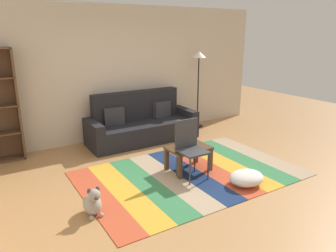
{
  "coord_description": "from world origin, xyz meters",
  "views": [
    {
      "loc": [
        -2.66,
        -3.6,
        2.16
      ],
      "look_at": [
        0.02,
        0.74,
        0.65
      ],
      "focal_mm": 33.85,
      "sensor_mm": 36.0,
      "label": 1
    }
  ],
  "objects": [
    {
      "name": "ground_plane",
      "position": [
        0.0,
        0.0,
        0.0
      ],
      "size": [
        14.0,
        14.0,
        0.0
      ],
      "primitive_type": "plane",
      "color": "#B27F4C"
    },
    {
      "name": "back_wall",
      "position": [
        0.0,
        2.55,
        1.35
      ],
      "size": [
        6.8,
        0.1,
        2.7
      ],
      "primitive_type": "cube",
      "color": "beige",
      "rests_on": "ground_plane"
    },
    {
      "name": "rug",
      "position": [
        0.06,
        0.14,
        0.0
      ],
      "size": [
        3.38,
        2.17,
        0.01
      ],
      "color": "#C64C2D",
      "rests_on": "ground_plane"
    },
    {
      "name": "couch",
      "position": [
        0.16,
        2.02,
        0.34
      ],
      "size": [
        2.26,
        0.8,
        1.0
      ],
      "color": "black",
      "rests_on": "ground_plane"
    },
    {
      "name": "coffee_table",
      "position": [
        0.11,
        0.27,
        0.33
      ],
      "size": [
        0.67,
        0.47,
        0.4
      ],
      "color": "#513826",
      "rests_on": "rug"
    },
    {
      "name": "pouf",
      "position": [
        0.55,
        -0.6,
        0.11
      ],
      "size": [
        0.54,
        0.44,
        0.21
      ],
      "primitive_type": "ellipsoid",
      "color": "white",
      "rests_on": "rug"
    },
    {
      "name": "dog",
      "position": [
        -1.64,
        -0.18,
        0.16
      ],
      "size": [
        0.22,
        0.35,
        0.4
      ],
      "color": "#9E998E",
      "rests_on": "ground_plane"
    },
    {
      "name": "standing_lamp",
      "position": [
        1.74,
        2.21,
        1.47
      ],
      "size": [
        0.32,
        0.32,
        1.76
      ],
      "color": "black",
      "rests_on": "ground_plane"
    },
    {
      "name": "tv_remote",
      "position": [
        0.01,
        0.35,
        0.42
      ],
      "size": [
        0.12,
        0.15,
        0.02
      ],
      "primitive_type": "cube",
      "rotation": [
        0.0,
        0.0,
        -0.57
      ],
      "color": "black",
      "rests_on": "coffee_table"
    },
    {
      "name": "folding_chair",
      "position": [
        0.0,
        0.09,
        0.53
      ],
      "size": [
        0.4,
        0.4,
        0.9
      ],
      "rotation": [
        0.0,
        0.0,
        -0.27
      ],
      "color": "#38383D",
      "rests_on": "ground_plane"
    }
  ]
}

